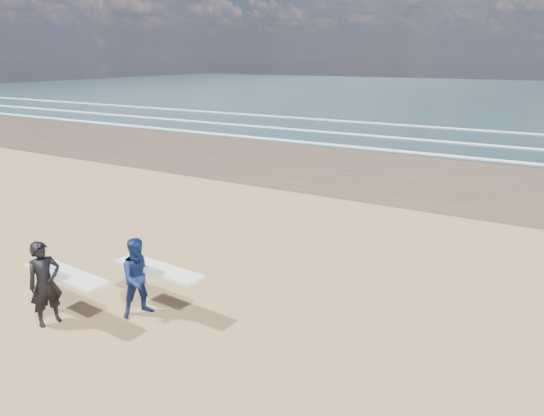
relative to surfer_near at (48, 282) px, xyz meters
The scene contains 2 objects.
surfer_near is the anchor object (origin of this frame).
surfer_far 1.85m from the surfer_near, 41.10° to the left, with size 2.23×1.21×1.74m.
Camera 1 is at (7.92, -5.02, 5.34)m, focal length 32.00 mm.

